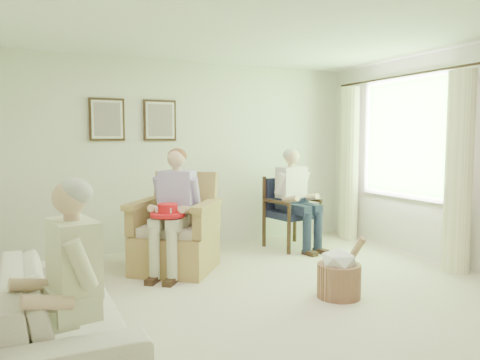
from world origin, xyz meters
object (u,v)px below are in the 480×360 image
(wood_armchair, at_px, (289,209))
(person_wicker, at_px, (178,201))
(person_dark, at_px, (295,192))
(wicker_armchair, at_px, (174,240))
(hatbox, at_px, (339,273))
(sofa, at_px, (62,310))
(red_hat, at_px, (168,212))
(person_sofa, at_px, (68,274))

(wood_armchair, distance_m, person_wicker, 1.96)
(person_wicker, height_order, person_dark, person_wicker)
(wicker_armchair, relative_size, hatbox, 1.83)
(wicker_armchair, relative_size, person_wicker, 0.81)
(sofa, distance_m, person_dark, 3.80)
(wicker_armchair, bearing_deg, red_hat, -80.35)
(person_dark, bearing_deg, person_wicker, -175.48)
(sofa, distance_m, person_wicker, 2.11)
(wood_armchair, relative_size, person_dark, 0.71)
(sofa, bearing_deg, wood_armchair, -56.15)
(wood_armchair, height_order, hatbox, wood_armchair)
(person_dark, xyz_separation_m, person_sofa, (-3.20, -2.55, -0.08))
(person_sofa, xyz_separation_m, hatbox, (2.52, 0.65, -0.48))
(person_dark, bearing_deg, sofa, -157.69)
(wicker_armchair, bearing_deg, person_wicker, -51.70)
(wicker_armchair, relative_size, wood_armchair, 1.17)
(wood_armchair, height_order, person_sofa, person_sofa)
(person_dark, bearing_deg, red_hat, -172.67)
(wicker_armchair, xyz_separation_m, person_sofa, (-1.36, -2.24, 0.36))
(person_dark, bearing_deg, wicker_armchair, -179.93)
(wood_armchair, xyz_separation_m, hatbox, (-0.68, -2.06, -0.29))
(person_dark, relative_size, person_sofa, 1.08)
(wicker_armchair, xyz_separation_m, sofa, (-1.36, -1.67, -0.06))
(person_wicker, relative_size, person_sofa, 1.10)
(person_wicker, distance_m, hatbox, 1.94)
(wicker_armchair, distance_m, person_sofa, 2.65)
(person_sofa, height_order, hatbox, person_sofa)
(wood_armchair, distance_m, red_hat, 2.15)
(sofa, bearing_deg, person_wicker, -41.68)
(wood_armchair, relative_size, person_wicker, 0.70)
(red_hat, bearing_deg, wood_armchair, 20.95)
(wood_armchair, distance_m, person_sofa, 4.20)
(person_wicker, bearing_deg, person_sofa, -84.65)
(hatbox, bearing_deg, person_dark, 70.34)
(person_wicker, relative_size, person_dark, 1.02)
(wicker_armchair, relative_size, red_hat, 3.02)
(red_hat, height_order, hatbox, red_hat)
(person_dark, relative_size, red_hat, 3.64)
(sofa, height_order, person_dark, person_dark)
(sofa, height_order, red_hat, red_hat)
(person_wicker, xyz_separation_m, red_hat, (-0.16, -0.15, -0.09))
(person_sofa, relative_size, red_hat, 3.37)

